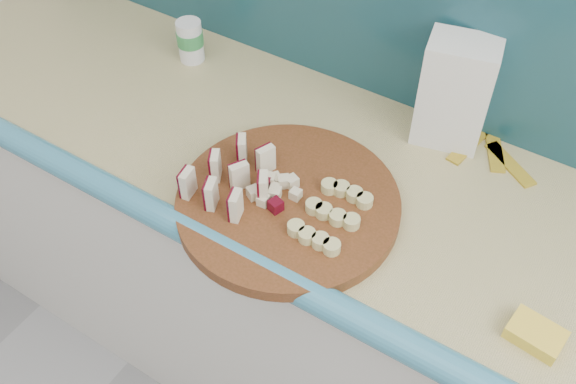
# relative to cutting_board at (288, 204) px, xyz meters

# --- Properties ---
(kitchen_counter) EXTENTS (2.20, 0.63, 0.91)m
(kitchen_counter) POSITION_rel_cutting_board_xyz_m (-0.01, 0.15, -0.47)
(kitchen_counter) COLOR silver
(kitchen_counter) RESTS_ON ground
(cutting_board) EXTENTS (0.46, 0.46, 0.03)m
(cutting_board) POSITION_rel_cutting_board_xyz_m (0.00, 0.00, 0.00)
(cutting_board) COLOR #45280E
(cutting_board) RESTS_ON kitchen_counter
(apple_wedges) EXTENTS (0.15, 0.17, 0.06)m
(apple_wedges) POSITION_rel_cutting_board_xyz_m (-0.11, -0.03, 0.04)
(apple_wedges) COLOR beige
(apple_wedges) RESTS_ON cutting_board
(apple_chunks) EXTENTS (0.06, 0.07, 0.02)m
(apple_chunks) POSITION_rel_cutting_board_xyz_m (-0.03, -0.00, 0.03)
(apple_chunks) COLOR beige
(apple_chunks) RESTS_ON cutting_board
(banana_slices) EXTENTS (0.12, 0.17, 0.02)m
(banana_slices) POSITION_rel_cutting_board_xyz_m (0.10, 0.00, 0.02)
(banana_slices) COLOR #CEC67E
(banana_slices) RESTS_ON cutting_board
(flour_bag) EXTENTS (0.16, 0.13, 0.25)m
(flour_bag) POSITION_rel_cutting_board_xyz_m (0.18, 0.37, 0.11)
(flour_bag) COLOR silver
(flour_bag) RESTS_ON kitchen_counter
(canister) EXTENTS (0.07, 0.07, 0.11)m
(canister) POSITION_rel_cutting_board_xyz_m (-0.48, 0.30, 0.04)
(canister) COLOR silver
(canister) RESTS_ON kitchen_counter
(sponge) EXTENTS (0.10, 0.07, 0.03)m
(sponge) POSITION_rel_cutting_board_xyz_m (0.51, -0.03, -0.00)
(sponge) COLOR yellow
(sponge) RESTS_ON kitchen_counter
(banana_peel) EXTENTS (0.19, 0.16, 0.01)m
(banana_peel) POSITION_rel_cutting_board_xyz_m (0.29, 0.37, -0.01)
(banana_peel) COLOR gold
(banana_peel) RESTS_ON kitchen_counter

